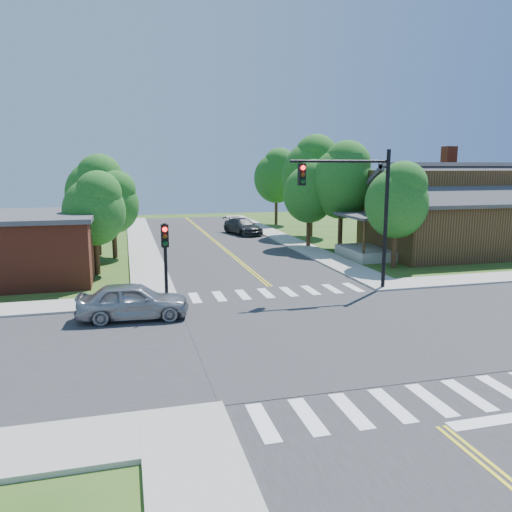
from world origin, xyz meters
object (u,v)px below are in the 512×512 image
object	(u,v)px
signal_pole_nw	(165,248)
house_ne	(444,209)
car_silver	(133,302)
signal_mast_ne	(357,197)
car_dgrey	(243,227)

from	to	relation	value
signal_pole_nw	house_ne	world-z (taller)	house_ne
house_ne	car_silver	world-z (taller)	house_ne
house_ne	car_silver	distance (m)	24.84
signal_mast_ne	signal_pole_nw	world-z (taller)	signal_mast_ne
house_ne	signal_pole_nw	bearing A→B (deg)	-157.31
house_ne	signal_mast_ne	bearing A→B (deg)	-142.32
signal_pole_nw	house_ne	bearing A→B (deg)	22.69
signal_mast_ne	car_silver	xyz separation A→B (m)	(-11.06, -2.09, -4.07)
signal_mast_ne	car_silver	world-z (taller)	signal_mast_ne
signal_mast_ne	house_ne	bearing A→B (deg)	37.68
car_dgrey	car_silver	bearing A→B (deg)	-127.83
signal_pole_nw	house_ne	size ratio (longest dim) A/B	0.29
house_ne	car_dgrey	size ratio (longest dim) A/B	2.37
house_ne	car_silver	bearing A→B (deg)	-154.25
signal_pole_nw	car_silver	world-z (taller)	signal_pole_nw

